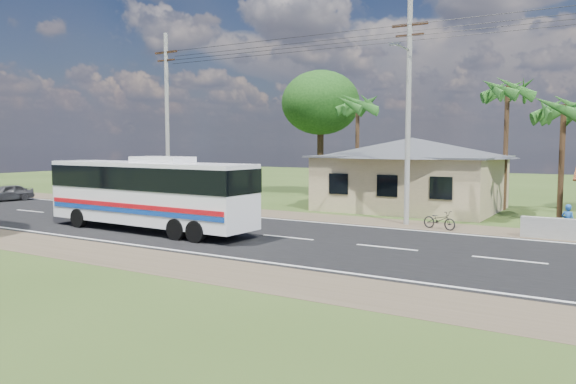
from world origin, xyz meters
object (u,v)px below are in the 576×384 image
(coach_bus, at_px, (149,189))
(motorcycle, at_px, (439,220))
(person, at_px, (568,222))
(small_car, at_px, (7,193))

(coach_bus, distance_m, motorcycle, 13.66)
(coach_bus, relative_size, person, 7.51)
(coach_bus, bearing_deg, person, 26.77)
(coach_bus, distance_m, person, 18.43)
(person, bearing_deg, coach_bus, 44.21)
(coach_bus, xyz_separation_m, person, (16.70, 7.70, -1.23))
(motorcycle, distance_m, small_car, 29.82)
(coach_bus, xyz_separation_m, small_car, (-18.41, 4.64, -1.39))
(coach_bus, xyz_separation_m, motorcycle, (11.26, 7.58, -1.53))
(small_car, bearing_deg, coach_bus, -4.43)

